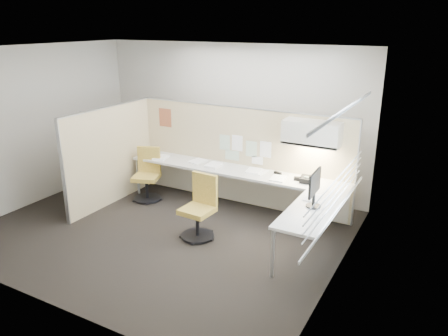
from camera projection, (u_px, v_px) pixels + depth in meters
The scene contains 28 objects.
floor at pixel (165, 229), 7.02m from camera, with size 5.50×4.50×0.01m, color black.
ceiling at pixel (156, 49), 6.12m from camera, with size 5.50×4.50×0.01m, color white.
wall_back at pixel (230, 118), 8.44m from camera, with size 5.50×0.02×2.80m, color beige.
wall_front at pixel (35, 194), 4.70m from camera, with size 5.50×0.02×2.80m, color beige.
wall_left at pixel (36, 125), 7.82m from camera, with size 0.02×4.50×2.80m, color beige.
wall_right at pixel (343, 174), 5.32m from camera, with size 0.02×4.50×2.80m, color beige.
window_pane at pixel (342, 162), 5.28m from camera, with size 0.01×2.80×1.30m, color #94A2AB.
partition_back at pixel (240, 156), 7.82m from camera, with size 4.10×0.06×1.75m, color #C6B789.
partition_left at pixel (111, 156), 7.84m from camera, with size 0.06×2.20×1.75m, color #C6B789.
desk at pixel (248, 182), 7.34m from camera, with size 4.00×2.07×0.73m.
overhead_bin at pixel (312, 133), 6.82m from camera, with size 0.90×0.36×0.38m, color beige.
task_light_strip at pixel (311, 146), 6.89m from camera, with size 0.60×0.06×0.02m, color #FFEABF.
pinned_papers at pixel (244, 149), 7.70m from camera, with size 1.01×0.00×0.47m.
poster at pixel (165, 118), 8.34m from camera, with size 0.28×0.00×0.35m, color #E2561C.
chair_left at pixel (147, 176), 8.09m from camera, with size 0.57×0.59×0.96m.
chair_right at pixel (200, 209), 6.66m from camera, with size 0.51×0.51×0.97m.
monitor at pixel (315, 187), 5.94m from camera, with size 0.21×0.49×0.52m.
phone at pixel (306, 180), 6.94m from camera, with size 0.22×0.21×0.12m.
stapler at pixel (278, 173), 7.30m from camera, with size 0.14×0.04×0.05m, color black.
tape_dispenser at pixel (297, 179), 7.04m from camera, with size 0.10×0.06×0.06m, color black.
coat_hook at pixel (81, 132), 7.23m from camera, with size 0.18×0.43×1.31m.
paper_stack_0 at pixel (161, 157), 8.18m from camera, with size 0.23×0.30×0.03m, color white.
paper_stack_1 at pixel (198, 161), 7.97m from camera, with size 0.23×0.30×0.02m, color white.
paper_stack_2 at pixel (214, 165), 7.70m from camera, with size 0.23×0.30×0.05m, color white.
paper_stack_3 at pixel (259, 172), 7.43m from camera, with size 0.23×0.30×0.01m, color white.
paper_stack_4 at pixel (278, 178), 7.10m from camera, with size 0.23×0.30×0.02m, color white.
paper_stack_5 at pixel (312, 198), 6.33m from camera, with size 0.23×0.30×0.02m, color white.
paper_stack_6 at pixel (254, 171), 7.46m from camera, with size 0.23×0.30×0.02m, color white.
Camera 1 is at (3.88, -5.10, 3.17)m, focal length 35.00 mm.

